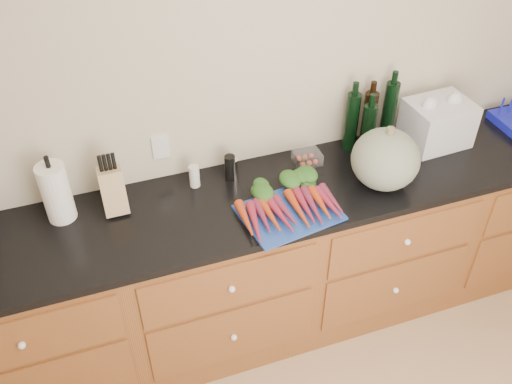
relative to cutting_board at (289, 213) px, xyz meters
name	(u,v)px	position (x,y,z in m)	size (l,w,h in m)	color
wall_back	(277,90)	(0.12, 0.48, 0.35)	(4.10, 0.05, 2.60)	beige
cabinets	(295,258)	(0.12, 0.16, -0.49)	(3.60, 0.64, 0.90)	brown
countertop	(299,190)	(0.12, 0.16, -0.03)	(3.64, 0.62, 0.04)	black
cutting_board	(289,213)	(0.00, 0.00, 0.00)	(0.43, 0.33, 0.01)	#1F4199
carrots	(286,201)	(0.00, 0.04, 0.03)	(0.46, 0.34, 0.07)	#C03C16
squash	(385,159)	(0.51, 0.06, 0.14)	(0.33, 0.33, 0.29)	slate
paper_towel	(56,193)	(-0.98, 0.32, 0.14)	(0.13, 0.13, 0.29)	white
knife_block	(113,190)	(-0.74, 0.30, 0.10)	(0.11, 0.11, 0.21)	tan
grinder_salt	(194,176)	(-0.35, 0.34, 0.05)	(0.05, 0.05, 0.11)	silver
grinder_pepper	(230,167)	(-0.18, 0.34, 0.06)	(0.05, 0.05, 0.13)	black
canister_chrome	(234,168)	(-0.16, 0.34, 0.05)	(0.05, 0.05, 0.11)	silver
tomato_box	(307,158)	(0.23, 0.33, 0.03)	(0.13, 0.11, 0.06)	white
bottles	(370,120)	(0.59, 0.37, 0.15)	(0.29, 0.15, 0.34)	black
grocery_bag	(437,123)	(0.94, 0.28, 0.11)	(0.32, 0.26, 0.23)	white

